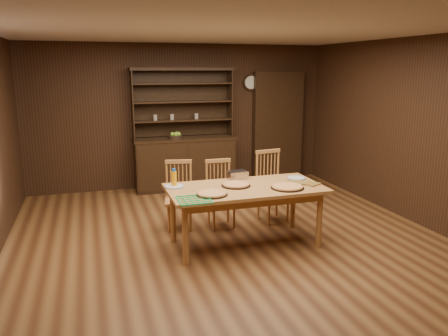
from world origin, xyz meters
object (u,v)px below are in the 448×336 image
object	(u,v)px
chair_left	(179,193)
chair_center	(220,191)
dining_table	(245,193)
chair_right	(271,183)
juice_bottle	(174,178)
china_hutch	(184,156)

from	to	relation	value
chair_left	chair_center	world-z (taller)	chair_left
dining_table	chair_right	xyz separation A→B (m)	(0.68, 0.79, -0.13)
dining_table	juice_bottle	xyz separation A→B (m)	(-0.83, 0.27, 0.18)
dining_table	juice_bottle	size ratio (longest dim) A/B	8.51
china_hutch	chair_center	bearing A→B (deg)	-88.64
chair_center	chair_right	distance (m)	0.78
dining_table	chair_center	world-z (taller)	chair_center
dining_table	chair_left	xyz separation A→B (m)	(-0.65, 0.86, -0.17)
dining_table	china_hutch	bearing A→B (deg)	92.84
china_hutch	dining_table	world-z (taller)	china_hutch
chair_center	juice_bottle	distance (m)	0.96
china_hutch	juice_bottle	xyz separation A→B (m)	(-0.69, -2.57, 0.26)
chair_left	juice_bottle	distance (m)	0.71
china_hutch	dining_table	xyz separation A→B (m)	(0.14, -2.84, 0.07)
dining_table	juice_bottle	distance (m)	0.89
chair_right	juice_bottle	world-z (taller)	chair_right
dining_table	chair_right	distance (m)	1.05
china_hutch	chair_center	distance (m)	2.07
china_hutch	chair_left	world-z (taller)	china_hutch
dining_table	juice_bottle	world-z (taller)	juice_bottle
china_hutch	juice_bottle	size ratio (longest dim) A/B	9.75
chair_center	chair_right	bearing A→B (deg)	1.25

